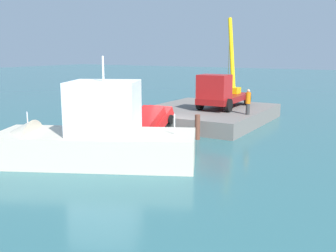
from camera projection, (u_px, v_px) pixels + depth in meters
name	position (u px, v px, depth m)	size (l,w,h in m)	color
ground	(167.00, 135.00, 26.24)	(200.00, 200.00, 0.00)	#2D6066
dock	(206.00, 115.00, 31.21)	(10.89, 8.92, 1.08)	slate
crane_truck	(221.00, 91.00, 30.57)	(8.64, 3.48, 7.39)	maroon
dock_worker	(248.00, 102.00, 27.72)	(0.34, 0.34, 1.81)	#333333
salvaged_car	(147.00, 126.00, 25.62)	(4.07, 2.13, 2.81)	red
moored_yacht	(70.00, 147.00, 19.70)	(8.14, 11.93, 6.66)	beige
piling_near	(139.00, 119.00, 27.33)	(0.39, 0.39, 1.70)	brown
piling_mid	(197.00, 127.00, 24.80)	(0.33, 0.33, 1.59)	brown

